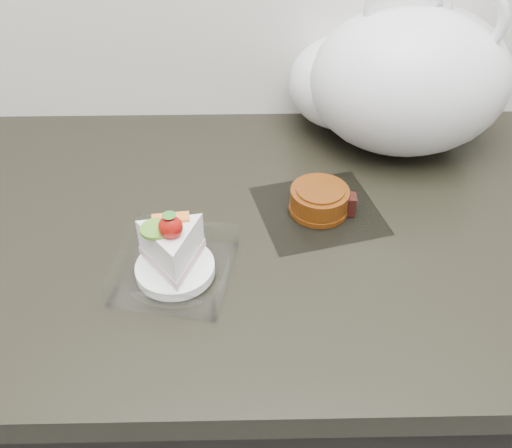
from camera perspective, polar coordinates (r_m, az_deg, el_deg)
counter at (r=1.18m, az=2.35°, el=-16.43°), size 2.04×0.64×0.90m
cake_tray at (r=0.74m, az=-8.22°, el=-3.43°), size 0.17×0.17×0.11m
mooncake_wrap at (r=0.85m, az=6.44°, el=2.20°), size 0.21×0.20×0.04m
plastic_bag at (r=0.98m, az=13.82°, el=13.81°), size 0.40×0.32×0.30m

